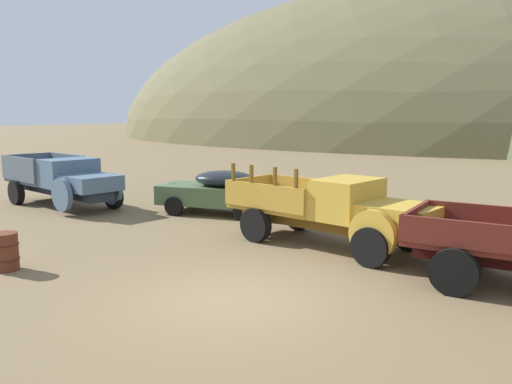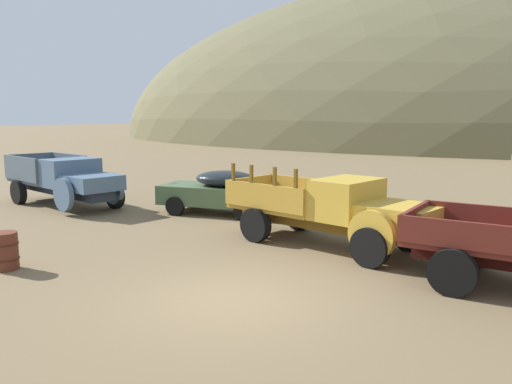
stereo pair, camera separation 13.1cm
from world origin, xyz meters
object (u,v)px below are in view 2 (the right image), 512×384
Objects in this scene: car_weathered_green at (216,191)px; oil_drum_foreground at (5,251)px; truck_chalk_blue at (70,181)px; truck_faded_yellow at (343,212)px.

oil_drum_foreground is at bearing 77.61° from car_weathered_green.
truck_chalk_blue is at bearing 134.67° from oil_drum_foreground.
truck_faded_yellow is 7.03× the size of oil_drum_foreground.
truck_chalk_blue is 8.32m from oil_drum_foreground.
car_weathered_green is 0.77× the size of truck_faded_yellow.
car_weathered_green is (5.43, 2.24, -0.21)m from truck_chalk_blue.
truck_chalk_blue is 1.00× the size of truck_faded_yellow.
car_weathered_green reaches higher than oil_drum_foreground.
car_weathered_green is 5.40× the size of oil_drum_foreground.
truck_faded_yellow is 8.33m from oil_drum_foreground.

